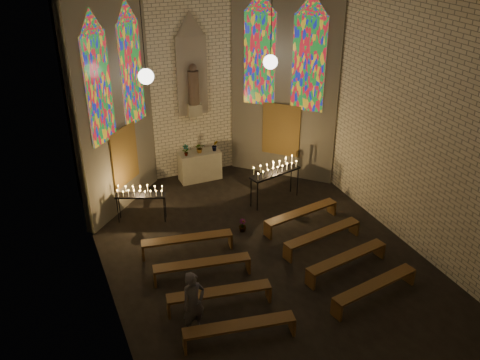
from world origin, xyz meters
The scene contains 18 objects.
floor centered at (0.00, 0.00, 0.00)m, with size 12.00×12.00×0.00m, color black.
room centered at (0.00, 3.37, 3.72)m, with size 8.22×12.43×7.00m.
altar centered at (0.00, 5.45, 0.50)m, with size 1.40×0.60×1.00m, color #B3AF92.
flower_vase_left centered at (-0.49, 5.36, 1.20)m, with size 0.22×0.15×0.41m, color #4C723F.
flower_vase_center centered at (0.02, 5.43, 1.17)m, with size 0.30×0.26×0.33m, color #4C723F.
flower_vase_right centered at (0.53, 5.37, 1.19)m, with size 0.21×0.17×0.38m, color #4C723F.
aisle_flower_pot centered at (0.03, 1.86, 0.19)m, with size 0.22×0.22×0.38m, color #4C723F.
votive_stand_left centered at (-2.47, 3.60, 0.92)m, with size 1.48×0.86×1.07m.
votive_stand_right centered at (1.67, 3.09, 1.09)m, with size 1.78×0.79×1.27m.
pew_left_0 centered at (-1.75, 1.50, 0.38)m, with size 2.47×0.75×0.47m.
pew_right_0 centered at (1.75, 1.50, 0.38)m, with size 2.47×0.75×0.47m.
pew_left_1 centered at (-1.75, 0.30, 0.38)m, with size 2.47×0.75×0.47m.
pew_right_1 centered at (1.75, 0.30, 0.38)m, with size 2.47×0.75×0.47m.
pew_left_2 centered at (-1.75, -0.90, 0.38)m, with size 2.47×0.75×0.47m.
pew_right_2 centered at (1.75, -0.90, 0.38)m, with size 2.47×0.75×0.47m.
pew_left_3 centered at (-1.75, -2.10, 0.38)m, with size 2.47×0.75×0.47m.
pew_right_3 centered at (1.75, -2.10, 0.38)m, with size 2.47×0.75×0.47m.
visitor centered at (-2.54, -1.43, 0.77)m, with size 0.56×0.37×1.55m, color #484750.
Camera 1 is at (-5.13, -10.08, 8.47)m, focal length 40.00 mm.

